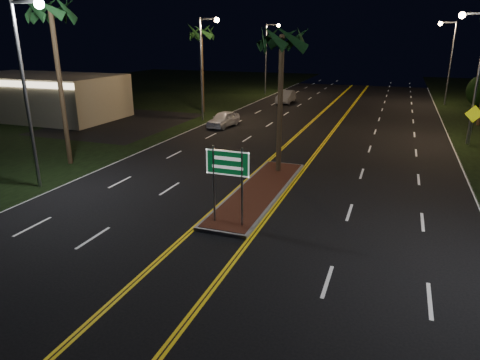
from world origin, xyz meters
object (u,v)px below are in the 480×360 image
at_px(streetlight_right_far, 448,53).
at_px(palm_median, 282,39).
at_px(car_near, 223,118).
at_px(car_far, 286,96).
at_px(commercial_building, 41,96).
at_px(warning_sign, 473,119).
at_px(streetlight_right_mid, 474,63).
at_px(streetlight_left_mid, 205,57).
at_px(highway_sign, 228,170).
at_px(streetlight_left_near, 29,75).
at_px(median_island, 259,191).
at_px(palm_left_far, 201,33).
at_px(palm_left_near, 51,12).
at_px(streetlight_left_far, 269,51).

xyz_separation_m(streetlight_right_far, palm_median, (-10.61, -31.50, 1.62)).
bearing_deg(car_near, car_far, 90.97).
xyz_separation_m(commercial_building, warning_sign, (37.05, 1.38, -0.09)).
distance_m(streetlight_right_mid, palm_median, 15.73).
distance_m(streetlight_right_far, palm_median, 33.28).
height_order(streetlight_left_mid, car_far, streetlight_left_mid).
xyz_separation_m(streetlight_right_far, car_near, (-18.58, -20.28, -4.89)).
distance_m(commercial_building, car_far, 26.15).
height_order(highway_sign, streetlight_left_near, streetlight_left_near).
height_order(commercial_building, streetlight_right_mid, streetlight_right_mid).
bearing_deg(median_island, palm_median, 90.00).
xyz_separation_m(streetlight_left_near, palm_left_far, (-2.19, 24.00, 2.09)).
distance_m(median_island, streetlight_right_far, 37.00).
xyz_separation_m(commercial_building, streetlight_left_near, (15.39, -15.99, 3.65)).
relative_size(commercial_building, palm_left_near, 1.53).
bearing_deg(streetlight_left_mid, car_far, 72.54).
height_order(median_island, car_near, car_near).
distance_m(palm_left_near, car_far, 30.93).
xyz_separation_m(palm_median, car_near, (-7.96, 11.22, -6.51)).
relative_size(highway_sign, streetlight_left_far, 0.36).
bearing_deg(palm_left_far, median_island, -58.64).
bearing_deg(streetlight_left_near, streetlight_left_far, 90.00).
bearing_deg(palm_left_far, palm_median, -53.82).
xyz_separation_m(streetlight_left_near, car_far, (4.18, 33.30, -4.83)).
bearing_deg(streetlight_right_far, median_island, -106.87).
bearing_deg(streetlight_right_far, palm_left_far, -149.12).
bearing_deg(palm_left_far, streetlight_left_far, 82.22).
bearing_deg(streetlight_left_mid, median_island, -58.02).
bearing_deg(streetlight_right_far, car_near, -132.49).
bearing_deg(highway_sign, car_near, 112.82).
distance_m(streetlight_right_mid, palm_left_far, 24.26).
distance_m(streetlight_right_far, palm_left_far, 27.36).
bearing_deg(car_far, streetlight_right_far, 14.76).
bearing_deg(median_island, car_near, 118.41).
height_order(median_island, palm_left_near, palm_left_near).
height_order(car_far, warning_sign, warning_sign).
relative_size(streetlight_left_near, warning_sign, 3.12).
bearing_deg(warning_sign, streetlight_left_near, -150.78).
bearing_deg(warning_sign, palm_left_far, 154.96).
bearing_deg(palm_left_far, car_near, -52.40).
bearing_deg(car_near, commercial_building, -167.93).
bearing_deg(streetlight_left_mid, palm_left_far, 118.67).
height_order(highway_sign, palm_left_far, palm_left_far).
xyz_separation_m(streetlight_left_far, streetlight_right_far, (21.23, -2.00, 0.00)).
bearing_deg(streetlight_left_mid, palm_median, -51.83).
height_order(commercial_building, car_near, commercial_building).
bearing_deg(streetlight_right_far, highway_sign, -105.15).
bearing_deg(palm_median, median_island, -90.00).
height_order(streetlight_left_far, palm_left_near, palm_left_near).
height_order(median_island, streetlight_left_near, streetlight_left_near).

